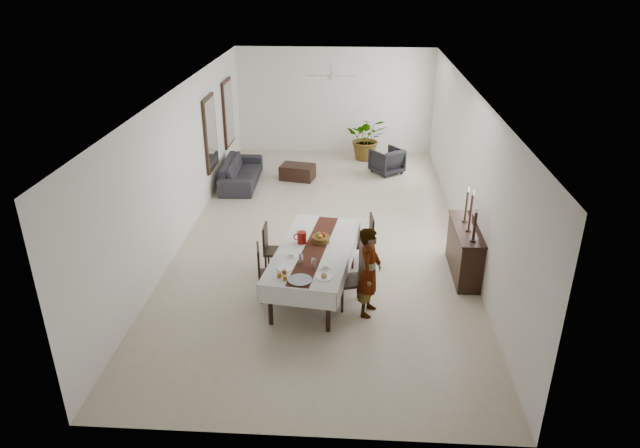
# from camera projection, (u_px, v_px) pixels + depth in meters

# --- Properties ---
(floor) EXTENTS (6.00, 12.00, 0.00)m
(floor) POSITION_uv_depth(u_px,v_px,m) (324.00, 233.00, 12.71)
(floor) COLOR beige
(floor) RESTS_ON ground
(ceiling) EXTENTS (6.00, 12.00, 0.02)m
(ceiling) POSITION_uv_depth(u_px,v_px,m) (324.00, 88.00, 11.36)
(ceiling) COLOR white
(ceiling) RESTS_ON wall_back
(wall_back) EXTENTS (6.00, 0.02, 3.20)m
(wall_back) POSITION_uv_depth(u_px,v_px,m) (335.00, 101.00, 17.47)
(wall_back) COLOR white
(wall_back) RESTS_ON floor
(wall_front) EXTENTS (6.00, 0.02, 3.20)m
(wall_front) POSITION_uv_depth(u_px,v_px,m) (295.00, 333.00, 6.61)
(wall_front) COLOR white
(wall_front) RESTS_ON floor
(wall_left) EXTENTS (0.02, 12.00, 3.20)m
(wall_left) POSITION_uv_depth(u_px,v_px,m) (184.00, 162.00, 12.21)
(wall_left) COLOR white
(wall_left) RESTS_ON floor
(wall_right) EXTENTS (0.02, 12.00, 3.20)m
(wall_right) POSITION_uv_depth(u_px,v_px,m) (467.00, 167.00, 11.87)
(wall_right) COLOR white
(wall_right) RESTS_ON floor
(dining_table_top) EXTENTS (1.45, 2.77, 0.06)m
(dining_table_top) POSITION_uv_depth(u_px,v_px,m) (315.00, 250.00, 10.22)
(dining_table_top) COLOR black
(dining_table_top) RESTS_ON table_leg_fl
(table_leg_fl) EXTENTS (0.09, 0.09, 0.77)m
(table_leg_fl) POSITION_uv_depth(u_px,v_px,m) (270.00, 304.00, 9.36)
(table_leg_fl) COLOR black
(table_leg_fl) RESTS_ON floor
(table_leg_fr) EXTENTS (0.09, 0.09, 0.77)m
(table_leg_fr) POSITION_uv_depth(u_px,v_px,m) (328.00, 311.00, 9.19)
(table_leg_fr) COLOR black
(table_leg_fr) RESTS_ON floor
(table_leg_bl) EXTENTS (0.09, 0.09, 0.77)m
(table_leg_bl) POSITION_uv_depth(u_px,v_px,m) (304.00, 238.00, 11.59)
(table_leg_bl) COLOR black
(table_leg_bl) RESTS_ON floor
(table_leg_br) EXTENTS (0.09, 0.09, 0.77)m
(table_leg_br) POSITION_uv_depth(u_px,v_px,m) (351.00, 242.00, 11.42)
(table_leg_br) COLOR black
(table_leg_br) RESTS_ON floor
(tablecloth_top) EXTENTS (1.68, 2.99, 0.01)m
(tablecloth_top) POSITION_uv_depth(u_px,v_px,m) (315.00, 249.00, 10.20)
(tablecloth_top) COLOR silver
(tablecloth_top) RESTS_ON dining_table_top
(tablecloth_drape_left) EXTENTS (0.40, 2.81, 0.33)m
(tablecloth_drape_left) POSITION_uv_depth(u_px,v_px,m) (280.00, 253.00, 10.39)
(tablecloth_drape_left) COLOR white
(tablecloth_drape_left) RESTS_ON dining_table_top
(tablecloth_drape_right) EXTENTS (0.40, 2.81, 0.33)m
(tablecloth_drape_right) POSITION_uv_depth(u_px,v_px,m) (350.00, 260.00, 10.15)
(tablecloth_drape_right) COLOR white
(tablecloth_drape_right) RESTS_ON dining_table_top
(tablecloth_drape_near) EXTENTS (1.29, 0.19, 0.33)m
(tablecloth_drape_near) POSITION_uv_depth(u_px,v_px,m) (296.00, 298.00, 9.01)
(tablecloth_drape_near) COLOR white
(tablecloth_drape_near) RESTS_ON dining_table_top
(tablecloth_drape_far) EXTENTS (1.29, 0.19, 0.33)m
(tablecloth_drape_far) POSITION_uv_depth(u_px,v_px,m) (329.00, 224.00, 11.53)
(tablecloth_drape_far) COLOR white
(tablecloth_drape_far) RESTS_ON dining_table_top
(table_runner) EXTENTS (0.76, 2.78, 0.00)m
(table_runner) POSITION_uv_depth(u_px,v_px,m) (315.00, 248.00, 10.20)
(table_runner) COLOR #502316
(table_runner) RESTS_ON tablecloth_top
(red_pitcher) EXTENTS (0.19, 0.19, 0.22)m
(red_pitcher) POSITION_uv_depth(u_px,v_px,m) (302.00, 237.00, 10.35)
(red_pitcher) COLOR maroon
(red_pitcher) RESTS_ON tablecloth_top
(pitcher_handle) EXTENTS (0.13, 0.04, 0.13)m
(pitcher_handle) POSITION_uv_depth(u_px,v_px,m) (297.00, 237.00, 10.37)
(pitcher_handle) COLOR maroon
(pitcher_handle) RESTS_ON red_pitcher
(wine_glass_near) EXTENTS (0.08, 0.08, 0.19)m
(wine_glass_near) POSITION_uv_depth(u_px,v_px,m) (314.00, 263.00, 9.50)
(wine_glass_near) COLOR white
(wine_glass_near) RESTS_ON tablecloth_top
(wine_glass_mid) EXTENTS (0.08, 0.08, 0.19)m
(wine_glass_mid) POSITION_uv_depth(u_px,v_px,m) (301.00, 259.00, 9.64)
(wine_glass_mid) COLOR white
(wine_glass_mid) RESTS_ON tablecloth_top
(teacup_right) EXTENTS (0.10, 0.10, 0.07)m
(teacup_right) POSITION_uv_depth(u_px,v_px,m) (326.00, 266.00, 9.54)
(teacup_right) COLOR white
(teacup_right) RESTS_ON saucer_right
(saucer_right) EXTENTS (0.17, 0.17, 0.01)m
(saucer_right) POSITION_uv_depth(u_px,v_px,m) (326.00, 267.00, 9.55)
(saucer_right) COLOR white
(saucer_right) RESTS_ON tablecloth_top
(teacup_left) EXTENTS (0.10, 0.10, 0.07)m
(teacup_left) POSITION_uv_depth(u_px,v_px,m) (292.00, 255.00, 9.90)
(teacup_left) COLOR white
(teacup_left) RESTS_ON saucer_left
(saucer_left) EXTENTS (0.17, 0.17, 0.01)m
(saucer_left) POSITION_uv_depth(u_px,v_px,m) (292.00, 256.00, 9.91)
(saucer_left) COLOR white
(saucer_left) RESTS_ON tablecloth_top
(plate_near_right) EXTENTS (0.26, 0.26, 0.02)m
(plate_near_right) POSITION_uv_depth(u_px,v_px,m) (324.00, 277.00, 9.25)
(plate_near_right) COLOR white
(plate_near_right) RESTS_ON tablecloth_top
(bread_near_right) EXTENTS (0.10, 0.10, 0.10)m
(bread_near_right) POSITION_uv_depth(u_px,v_px,m) (324.00, 276.00, 9.24)
(bread_near_right) COLOR tan
(bread_near_right) RESTS_ON plate_near_right
(plate_near_left) EXTENTS (0.26, 0.26, 0.02)m
(plate_near_left) POSITION_uv_depth(u_px,v_px,m) (285.00, 268.00, 9.52)
(plate_near_left) COLOR white
(plate_near_left) RESTS_ON tablecloth_top
(plate_far_left) EXTENTS (0.26, 0.26, 0.02)m
(plate_far_left) POSITION_uv_depth(u_px,v_px,m) (303.00, 232.00, 10.80)
(plate_far_left) COLOR white
(plate_far_left) RESTS_ON tablecloth_top
(serving_tray) EXTENTS (0.40, 0.40, 0.02)m
(serving_tray) POSITION_uv_depth(u_px,v_px,m) (300.00, 280.00, 9.17)
(serving_tray) COLOR #3F4044
(serving_tray) RESTS_ON tablecloth_top
(jam_jar_a) EXTENTS (0.07, 0.07, 0.08)m
(jam_jar_a) POSITION_uv_depth(u_px,v_px,m) (285.00, 278.00, 9.17)
(jam_jar_a) COLOR #946215
(jam_jar_a) RESTS_ON tablecloth_top
(jam_jar_b) EXTENTS (0.07, 0.07, 0.08)m
(jam_jar_b) POSITION_uv_depth(u_px,v_px,m) (279.00, 275.00, 9.25)
(jam_jar_b) COLOR #965515
(jam_jar_b) RESTS_ON tablecloth_top
(jam_jar_c) EXTENTS (0.07, 0.07, 0.08)m
(jam_jar_c) POSITION_uv_depth(u_px,v_px,m) (284.00, 272.00, 9.34)
(jam_jar_c) COLOR brown
(jam_jar_c) RESTS_ON tablecloth_top
(fruit_basket) EXTENTS (0.33, 0.33, 0.11)m
(fruit_basket) POSITION_uv_depth(u_px,v_px,m) (321.00, 239.00, 10.41)
(fruit_basket) COLOR brown
(fruit_basket) RESTS_ON tablecloth_top
(fruit_red) EXTENTS (0.10, 0.10, 0.10)m
(fruit_red) POSITION_uv_depth(u_px,v_px,m) (323.00, 235.00, 10.39)
(fruit_red) COLOR #A31D10
(fruit_red) RESTS_ON fruit_basket
(fruit_green) EXTENTS (0.09, 0.09, 0.09)m
(fruit_green) POSITION_uv_depth(u_px,v_px,m) (319.00, 234.00, 10.41)
(fruit_green) COLOR olive
(fruit_green) RESTS_ON fruit_basket
(fruit_yellow) EXTENTS (0.09, 0.09, 0.09)m
(fruit_yellow) POSITION_uv_depth(u_px,v_px,m) (320.00, 236.00, 10.33)
(fruit_yellow) COLOR gold
(fruit_yellow) RESTS_ON fruit_basket
(chair_right_near_seat) EXTENTS (0.57, 0.57, 0.05)m
(chair_right_near_seat) POSITION_uv_depth(u_px,v_px,m) (351.00, 281.00, 9.85)
(chair_right_near_seat) COLOR black
(chair_right_near_seat) RESTS_ON chair_right_near_leg_fl
(chair_right_near_leg_fl) EXTENTS (0.06, 0.06, 0.46)m
(chair_right_near_leg_fl) POSITION_uv_depth(u_px,v_px,m) (364.00, 298.00, 9.82)
(chair_right_near_leg_fl) COLOR black
(chair_right_near_leg_fl) RESTS_ON floor
(chair_right_near_leg_fr) EXTENTS (0.06, 0.06, 0.46)m
(chair_right_near_leg_fr) POSITION_uv_depth(u_px,v_px,m) (358.00, 287.00, 10.16)
(chair_right_near_leg_fr) COLOR black
(chair_right_near_leg_fr) RESTS_ON floor
(chair_right_near_leg_bl) EXTENTS (0.06, 0.06, 0.46)m
(chair_right_near_leg_bl) POSITION_uv_depth(u_px,v_px,m) (342.00, 300.00, 9.76)
(chair_right_near_leg_bl) COLOR black
(chair_right_near_leg_bl) RESTS_ON floor
(chair_right_near_leg_br) EXTENTS (0.06, 0.06, 0.46)m
(chair_right_near_leg_br) POSITION_uv_depth(u_px,v_px,m) (337.00, 289.00, 10.10)
(chair_right_near_leg_br) COLOR black
(chair_right_near_leg_br) RESTS_ON floor
(chair_right_near_back) EXTENTS (0.16, 0.47, 0.60)m
(chair_right_near_back) POSITION_uv_depth(u_px,v_px,m) (363.00, 263.00, 9.75)
(chair_right_near_back) COLOR black
(chair_right_near_back) RESTS_ON chair_right_near_seat
(chair_right_far_seat) EXTENTS (0.49, 0.49, 0.05)m
(chair_right_far_seat) POSITION_uv_depth(u_px,v_px,m) (361.00, 243.00, 11.22)
(chair_right_far_seat) COLOR black
(chair_right_far_seat) RESTS_ON chair_right_far_leg_fl
(chair_right_far_leg_fl) EXTENTS (0.05, 0.05, 0.43)m
(chair_right_far_leg_fl) POSITION_uv_depth(u_px,v_px,m) (371.00, 258.00, 11.17)
(chair_right_far_leg_fl) COLOR black
(chair_right_far_leg_fl) RESTS_ON floor
(chair_right_far_leg_fr) EXTENTS (0.05, 0.05, 0.43)m
(chair_right_far_leg_fr) POSITION_uv_depth(u_px,v_px,m) (368.00, 250.00, 11.50)
(chair_right_far_leg_fr) COLOR black
(chair_right_far_leg_fr) RESTS_ON floor
(chair_right_far_leg_bl) EXTENTS (0.05, 0.05, 0.43)m
(chair_right_far_leg_bl) POSITION_uv_depth(u_px,v_px,m) (353.00, 259.00, 11.15)
(chair_right_far_leg_bl) COLOR black
(chair_right_far_leg_bl) RESTS_ON floor
(chair_right_far_leg_br) EXTENTS (0.05, 0.05, 0.43)m
(chair_right_far_leg_br) POSITION_uv_depth(u_px,v_px,m) (351.00, 250.00, 11.48)
(chair_right_far_leg_br) COLOR black
(chair_right_far_leg_br) RESTS_ON floor
(chair_right_far_back) EXTENTS (0.09, 0.44, 0.56)m
(chair_right_far_back) POSITION_uv_depth(u_px,v_px,m) (372.00, 229.00, 11.11)
(chair_right_far_back) COLOR black
(chair_right_far_back) RESTS_ON chair_right_far_seat
(chair_left_near_seat) EXTENTS (0.51, 0.51, 0.05)m
(chair_left_near_seat) POSITION_uv_depth(u_px,v_px,m) (270.00, 275.00, 10.10)
(chair_left_near_seat) COLOR black
(chair_left_near_seat) RESTS_ON chair_left_near_leg_fl
(chair_left_near_leg_fl) EXTENTS (0.05, 0.05, 0.43)m
(chair_left_near_leg_fl) POSITION_uv_depth(u_px,v_px,m) (261.00, 282.00, 10.34)
(chair_left_near_leg_fl) COLOR black
(chair_left_near_leg_fl) RESTS_ON floor
(chair_left_near_leg_fr) EXTENTS (0.05, 0.05, 0.43)m
(chair_left_near_leg_fr) POSITION_uv_depth(u_px,v_px,m) (261.00, 292.00, 10.02)
(chair_left_near_leg_fr) COLOR black
(chair_left_near_leg_fr) RESTS_ON floor
(chair_left_near_leg_bl) EXTENTS (0.05, 0.05, 0.43)m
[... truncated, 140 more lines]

